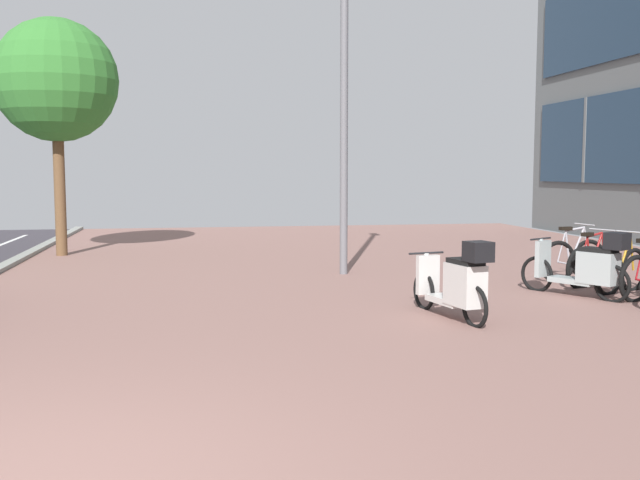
% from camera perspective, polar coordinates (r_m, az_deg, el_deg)
% --- Properties ---
extents(bicycle_rack_06, '(1.25, 0.63, 0.97)m').
position_cam_1_polar(bicycle_rack_06, '(11.94, 22.80, -2.24)').
color(bicycle_rack_06, black).
rests_on(bicycle_rack_06, ground).
extents(bicycle_rack_07, '(1.24, 0.59, 0.95)m').
position_cam_1_polar(bicycle_rack_07, '(12.42, 20.84, -1.90)').
color(bicycle_rack_07, black).
rests_on(bicycle_rack_07, ground).
extents(bicycle_rack_08, '(1.36, 0.48, 1.00)m').
position_cam_1_polar(bicycle_rack_08, '(12.97, 19.45, -1.50)').
color(bicycle_rack_08, black).
rests_on(bicycle_rack_08, ground).
extents(scooter_near, '(0.66, 1.73, 1.06)m').
position_cam_1_polar(scooter_near, '(9.10, 10.88, -3.37)').
color(scooter_near, black).
rests_on(scooter_near, ground).
extents(scooter_mid, '(1.03, 1.60, 1.02)m').
position_cam_1_polar(scooter_mid, '(11.22, 20.38, -2.00)').
color(scooter_mid, black).
rests_on(scooter_mid, ground).
extents(lamp_post, '(0.20, 0.52, 6.63)m').
position_cam_1_polar(lamp_post, '(13.01, 1.93, 13.37)').
color(lamp_post, slate).
rests_on(lamp_post, ground).
extents(street_tree, '(2.65, 2.65, 5.13)m').
position_cam_1_polar(street_tree, '(16.87, -20.21, 11.74)').
color(street_tree, brown).
rests_on(street_tree, ground).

